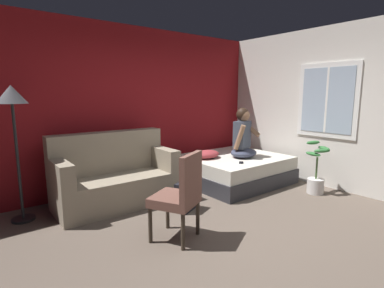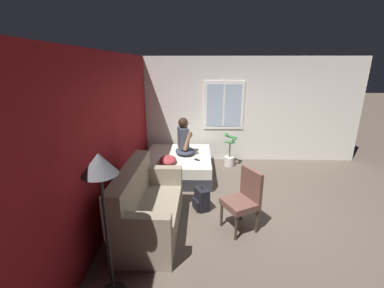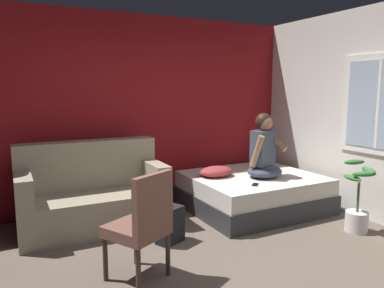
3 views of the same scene
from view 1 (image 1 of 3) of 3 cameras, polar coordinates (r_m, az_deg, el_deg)
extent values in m
plane|color=brown|center=(3.56, 8.10, -17.22)|extent=(40.00, 40.00, 0.00)
cube|color=maroon|center=(5.24, -11.99, 6.66)|extent=(10.20, 0.16, 2.70)
cube|color=silver|center=(5.46, 28.42, 5.83)|extent=(0.16, 6.28, 2.70)
cube|color=white|center=(5.54, 24.33, 7.57)|extent=(0.02, 1.04, 1.24)
cube|color=#9EB2C6|center=(5.53, 24.26, 7.57)|extent=(0.01, 0.88, 1.08)
cube|color=white|center=(5.53, 24.26, 7.57)|extent=(0.01, 0.04, 1.08)
cube|color=#2D2D33|center=(5.56, 7.89, -5.83)|extent=(1.76, 1.56, 0.26)
cube|color=beige|center=(5.50, 7.95, -3.42)|extent=(1.71, 1.52, 0.22)
cube|color=gray|center=(4.51, -14.03, -8.53)|extent=(1.71, 0.83, 0.44)
cube|color=gray|center=(4.65, -15.76, -1.43)|extent=(1.70, 0.27, 0.60)
cube|color=gray|center=(4.18, -23.88, -5.08)|extent=(0.19, 0.80, 0.32)
cube|color=gray|center=(4.74, -5.76, -2.62)|extent=(0.19, 0.80, 0.32)
cylinder|color=#382D23|center=(3.68, -4.67, -12.80)|extent=(0.04, 0.04, 0.40)
cylinder|color=#382D23|center=(3.37, -7.95, -15.05)|extent=(0.04, 0.04, 0.40)
cylinder|color=#382D23|center=(3.52, 1.10, -13.82)|extent=(0.04, 0.04, 0.40)
cylinder|color=#382D23|center=(3.20, -1.72, -16.37)|extent=(0.04, 0.04, 0.40)
cube|color=brown|center=(3.34, -3.35, -10.55)|extent=(0.62, 0.62, 0.10)
cube|color=brown|center=(3.17, -0.17, -6.14)|extent=(0.43, 0.27, 0.48)
ellipsoid|color=#383D51|center=(5.40, 9.81, -1.64)|extent=(0.63, 0.57, 0.16)
cube|color=#3F4756|center=(5.37, 9.52, 1.76)|extent=(0.37, 0.29, 0.48)
cylinder|color=#936B4C|center=(5.17, 9.06, 1.25)|extent=(0.14, 0.23, 0.44)
cylinder|color=#936B4C|center=(5.48, 11.07, 2.92)|extent=(0.19, 0.38, 0.29)
sphere|color=#936B4C|center=(5.32, 9.81, 5.42)|extent=(0.21, 0.21, 0.21)
ellipsoid|color=black|center=(5.33, 9.62, 5.59)|extent=(0.28, 0.28, 0.23)
cube|color=black|center=(4.18, -1.30, -9.96)|extent=(0.35, 0.29, 0.40)
cube|color=black|center=(4.27, -2.66, -10.85)|extent=(0.24, 0.14, 0.18)
torus|color=black|center=(4.11, -1.31, -7.14)|extent=(0.09, 0.05, 0.09)
ellipsoid|color=#993338|center=(5.25, 2.89, -1.95)|extent=(0.51, 0.40, 0.14)
cube|color=black|center=(4.96, 9.35, -3.52)|extent=(0.15, 0.15, 0.01)
cylinder|color=black|center=(4.50, -29.42, -12.33)|extent=(0.28, 0.28, 0.03)
cylinder|color=black|center=(4.29, -30.23, -3.08)|extent=(0.04, 0.04, 1.45)
cone|color=#4C4C51|center=(4.21, -31.19, 8.10)|extent=(0.36, 0.36, 0.22)
cylinder|color=silver|center=(5.28, 22.44, -7.41)|extent=(0.26, 0.26, 0.24)
cylinder|color=#426033|center=(5.21, 22.65, -4.25)|extent=(0.03, 0.03, 0.36)
ellipsoid|color=#2D6B33|center=(5.08, 22.07, -1.77)|extent=(0.15, 0.29, 0.06)
ellipsoid|color=#2D6B33|center=(5.20, 23.84, -0.75)|extent=(0.22, 0.29, 0.06)
ellipsoid|color=#2D6B33|center=(5.20, 22.08, 0.26)|extent=(0.29, 0.15, 0.06)
ellipsoid|color=#2D6B33|center=(5.07, 23.53, -1.20)|extent=(0.30, 0.21, 0.06)
camera|label=2|loc=(3.77, -68.85, 17.54)|focal=24.00mm
camera|label=3|loc=(0.89, 82.48, 6.91)|focal=35.00mm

